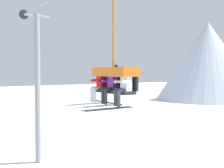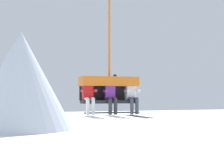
# 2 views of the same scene
# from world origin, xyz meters

# --- Properties ---
(mountain_peak_west) EXTENTS (14.32, 14.32, 10.56)m
(mountain_peak_west) POSITION_xyz_m (-37.74, 54.34, 5.28)
(mountain_peak_west) COLOR silver
(mountain_peak_west) RESTS_ON ground_plane
(mountain_peak_central) EXTENTS (20.73, 20.73, 15.67)m
(mountain_peak_central) POSITION_xyz_m (-26.75, 42.34, 7.84)
(mountain_peak_central) COLOR silver
(mountain_peak_central) RESTS_ON ground_plane
(lift_tower_near) EXTENTS (0.36, 1.88, 9.51)m
(lift_tower_near) POSITION_xyz_m (-7.62, -0.02, 4.92)
(lift_tower_near) COLOR gray
(lift_tower_near) RESTS_ON ground_plane
(chairlift_chair) EXTENTS (1.85, 0.74, 4.52)m
(chairlift_chair) POSITION_xyz_m (1.97, -0.73, 5.70)
(chairlift_chair) COLOR #232328
(skier_red) EXTENTS (0.46, 1.70, 1.23)m
(skier_red) POSITION_xyz_m (1.26, -0.95, 5.34)
(skier_red) COLOR red
(skier_purple) EXTENTS (0.48, 1.70, 1.34)m
(skier_purple) POSITION_xyz_m (1.98, -0.94, 5.36)
(skier_purple) COLOR purple
(skier_white) EXTENTS (0.46, 1.70, 1.23)m
(skier_white) POSITION_xyz_m (2.69, -0.95, 5.34)
(skier_white) COLOR silver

